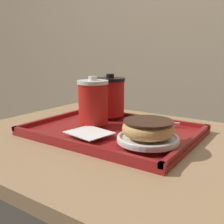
% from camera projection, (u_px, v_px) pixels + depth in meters
% --- Properties ---
extents(wall_behind, '(8.00, 0.05, 2.40)m').
position_uv_depth(wall_behind, '(216.00, 8.00, 1.51)').
color(wall_behind, tan).
rests_on(wall_behind, ground_plane).
extents(cafe_table, '(0.83, 0.66, 0.71)m').
position_uv_depth(cafe_table, '(108.00, 192.00, 0.77)').
color(cafe_table, tan).
rests_on(cafe_table, ground_plane).
extents(serving_tray, '(0.46, 0.34, 0.02)m').
position_uv_depth(serving_tray, '(112.00, 131.00, 0.75)').
color(serving_tray, maroon).
rests_on(serving_tray, cafe_table).
extents(napkin_paper, '(0.12, 0.11, 0.00)m').
position_uv_depth(napkin_paper, '(89.00, 132.00, 0.68)').
color(napkin_paper, white).
rests_on(napkin_paper, serving_tray).
extents(coffee_cup_front, '(0.09, 0.09, 0.14)m').
position_uv_depth(coffee_cup_front, '(93.00, 102.00, 0.76)').
color(coffee_cup_front, red).
rests_on(coffee_cup_front, serving_tray).
extents(coffee_cup_rear, '(0.10, 0.10, 0.14)m').
position_uv_depth(coffee_cup_rear, '(110.00, 96.00, 0.87)').
color(coffee_cup_rear, red).
rests_on(coffee_cup_rear, serving_tray).
extents(plate_with_chocolate_donut, '(0.15, 0.15, 0.01)m').
position_uv_depth(plate_with_chocolate_donut, '(148.00, 139.00, 0.61)').
color(plate_with_chocolate_donut, white).
rests_on(plate_with_chocolate_donut, serving_tray).
extents(donut_chocolate_glazed, '(0.12, 0.12, 0.04)m').
position_uv_depth(donut_chocolate_glazed, '(148.00, 128.00, 0.60)').
color(donut_chocolate_glazed, tan).
rests_on(donut_chocolate_glazed, plate_with_chocolate_donut).
extents(spoon, '(0.16, 0.06, 0.01)m').
position_uv_depth(spoon, '(139.00, 120.00, 0.80)').
color(spoon, silver).
rests_on(spoon, serving_tray).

